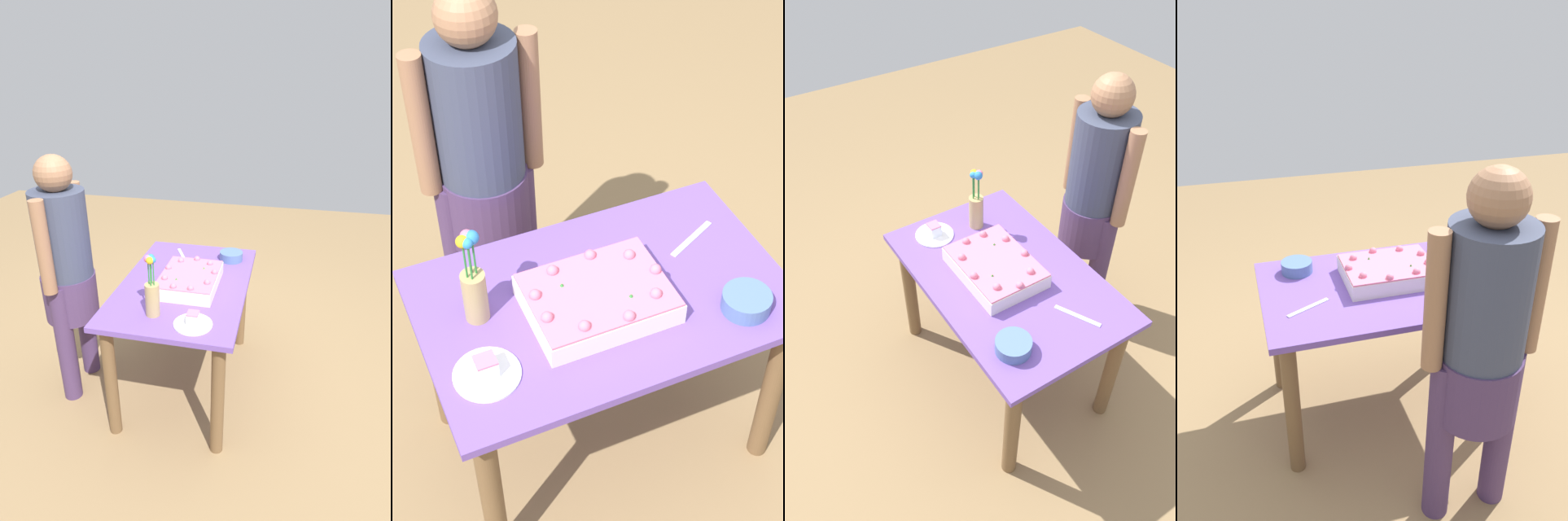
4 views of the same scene
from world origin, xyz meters
The scene contains 8 objects.
ground_plane centered at (0.00, 0.00, 0.00)m, with size 8.00×8.00×0.00m, color #90724B.
dining_table centered at (0.00, 0.00, 0.59)m, with size 1.14×0.73×0.74m.
sheet_cake centered at (-0.04, -0.04, 0.78)m, with size 0.43×0.32×0.10m.
serving_plate_with_slice centered at (-0.43, -0.15, 0.76)m, with size 0.19×0.19×0.07m.
cake_knife centered at (0.37, 0.12, 0.74)m, with size 0.21×0.02×0.00m, color silver.
flower_vase centered at (-0.38, 0.07, 0.87)m, with size 0.07×0.07×0.33m.
fruit_bowl centered at (0.37, -0.22, 0.77)m, with size 0.15×0.15×0.06m, color #506FA1.
person_standing centered at (-0.16, 0.67, 0.85)m, with size 0.45×0.31×1.49m.
Camera 1 is at (-2.06, -0.53, 1.87)m, focal length 28.00 mm.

